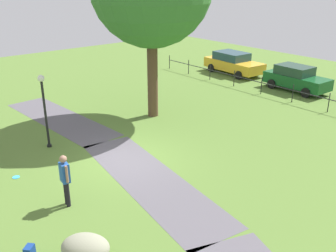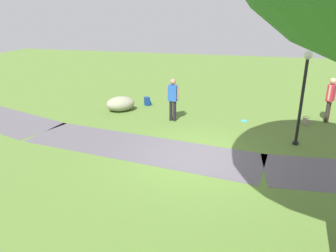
# 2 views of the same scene
# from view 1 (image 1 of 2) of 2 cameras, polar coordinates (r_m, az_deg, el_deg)

# --- Properties ---
(ground_plane) EXTENTS (48.00, 48.00, 0.00)m
(ground_plane) POSITION_cam_1_polar(r_m,az_deg,el_deg) (15.46, -6.30, -4.93)
(ground_plane) COLOR #53742F
(footpath_segment_near) EXTENTS (8.13, 2.68, 0.01)m
(footpath_segment_near) POSITION_cam_1_polar(r_m,az_deg,el_deg) (20.37, -15.74, 1.06)
(footpath_segment_near) COLOR #565259
(footpath_segment_near) RESTS_ON ground
(footpath_segment_mid) EXTENTS (8.22, 3.21, 0.01)m
(footpath_segment_mid) POSITION_cam_1_polar(r_m,az_deg,el_deg) (13.92, -2.70, -8.00)
(footpath_segment_mid) COLOR #565259
(footpath_segment_mid) RESTS_ON ground
(lamp_post) EXTENTS (0.28, 0.28, 3.14)m
(lamp_post) POSITION_cam_1_polar(r_m,az_deg,el_deg) (16.54, -17.93, 3.25)
(lamp_post) COLOR black
(lamp_post) RESTS_ON ground
(lawn_boulder) EXTENTS (1.59, 1.55, 0.65)m
(lawn_boulder) POSITION_cam_1_polar(r_m,az_deg,el_deg) (10.56, -12.16, -17.27)
(lawn_boulder) COLOR gray
(lawn_boulder) RESTS_ON ground
(man_near_boulder) EXTENTS (0.52, 0.28, 1.75)m
(man_near_boulder) POSITION_cam_1_polar(r_m,az_deg,el_deg) (12.44, -15.05, -7.29)
(man_near_boulder) COLOR black
(man_near_boulder) RESTS_ON ground
(frisbee_on_grass) EXTENTS (0.26, 0.26, 0.02)m
(frisbee_on_grass) POSITION_cam_1_polar(r_m,az_deg,el_deg) (15.11, -21.64, -7.07)
(frisbee_on_grass) COLOR #37A8E7
(frisbee_on_grass) RESTS_ON ground
(park_fence) EXTENTS (22.05, 0.05, 1.05)m
(park_fence) POSITION_cam_1_polar(r_m,az_deg,el_deg) (23.14, 18.06, 4.85)
(park_fence) COLOR #232326
(park_fence) RESTS_ON ground
(parked_hatchback_blue) EXTENTS (4.67, 2.17, 1.56)m
(parked_hatchback_blue) POSITION_cam_1_polar(r_m,az_deg,el_deg) (29.07, 9.65, 9.26)
(parked_hatchback_blue) COLOR gold
(parked_hatchback_blue) RESTS_ON ground
(parked_sedan_grey) EXTENTS (4.13, 1.91, 1.56)m
(parked_sedan_grey) POSITION_cam_1_polar(r_m,az_deg,el_deg) (25.61, 18.48, 6.78)
(parked_sedan_grey) COLOR #155224
(parked_sedan_grey) RESTS_ON ground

